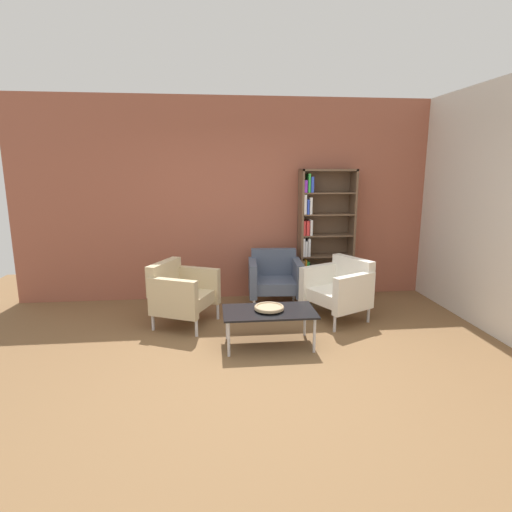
% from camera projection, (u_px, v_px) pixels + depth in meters
% --- Properties ---
extents(ground_plane, '(8.32, 8.32, 0.00)m').
position_uv_depth(ground_plane, '(257.00, 370.00, 4.00)').
color(ground_plane, brown).
extents(brick_back_panel, '(6.40, 0.12, 2.90)m').
position_uv_depth(brick_back_panel, '(239.00, 200.00, 6.10)').
color(brick_back_panel, '#9E5642').
rests_on(brick_back_panel, ground_plane).
extents(plaster_right_partition, '(0.12, 5.20, 2.90)m').
position_uv_depth(plaster_right_partition, '(509.00, 211.00, 4.58)').
color(plaster_right_partition, silver).
rests_on(plaster_right_partition, ground_plane).
extents(bookshelf_tall, '(0.80, 0.30, 1.90)m').
position_uv_depth(bookshelf_tall, '(321.00, 235.00, 6.12)').
color(bookshelf_tall, brown).
rests_on(bookshelf_tall, ground_plane).
extents(coffee_table_low, '(1.00, 0.56, 0.40)m').
position_uv_depth(coffee_table_low, '(269.00, 313.00, 4.50)').
color(coffee_table_low, black).
rests_on(coffee_table_low, ground_plane).
extents(decorative_bowl, '(0.32, 0.32, 0.05)m').
position_uv_depth(decorative_bowl, '(269.00, 307.00, 4.49)').
color(decorative_bowl, tan).
rests_on(decorative_bowl, coffee_table_low).
extents(armchair_near_window, '(0.89, 0.92, 0.78)m').
position_uv_depth(armchair_near_window, '(181.00, 292.00, 5.12)').
color(armchair_near_window, '#C6B289').
rests_on(armchair_near_window, ground_plane).
extents(armchair_corner_red, '(0.76, 0.70, 0.78)m').
position_uv_depth(armchair_corner_red, '(275.00, 277.00, 5.81)').
color(armchair_corner_red, '#4C566B').
rests_on(armchair_corner_red, ground_plane).
extents(armchair_spare_guest, '(0.90, 0.92, 0.78)m').
position_uv_depth(armchair_spare_guest, '(340.00, 288.00, 5.30)').
color(armchair_spare_guest, white).
rests_on(armchair_spare_guest, ground_plane).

